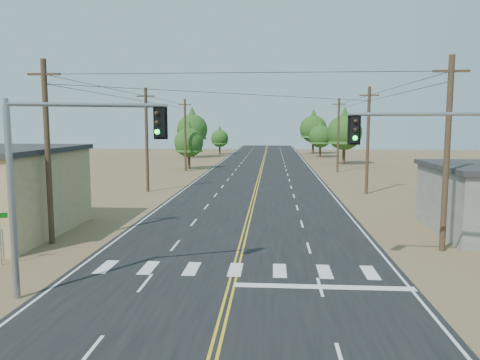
{
  "coord_description": "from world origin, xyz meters",
  "views": [
    {
      "loc": [
        1.64,
        -12.45,
        6.59
      ],
      "look_at": [
        -0.15,
        13.1,
        3.5
      ],
      "focal_mm": 35.0,
      "sensor_mm": 36.0,
      "label": 1
    }
  ],
  "objects": [
    {
      "name": "tree_left_near",
      "position": [
        -10.52,
        54.8,
        4.32
      ],
      "size": [
        4.23,
        4.23,
        7.06
      ],
      "color": "#3F2D1E",
      "rests_on": "ground"
    },
    {
      "name": "street_sign",
      "position": [
        -11.0,
        8.0,
        1.66
      ],
      "size": [
        0.7,
        0.3,
        2.48
      ],
      "rotation": [
        0.0,
        0.0,
        0.37
      ],
      "color": "gray",
      "rests_on": "ground"
    },
    {
      "name": "utility_pole_left_mid",
      "position": [
        -10.5,
        32.0,
        5.12
      ],
      "size": [
        1.8,
        0.3,
        10.0
      ],
      "color": "#4C3826",
      "rests_on": "ground"
    },
    {
      "name": "ground",
      "position": [
        0.0,
        0.0,
        0.0
      ],
      "size": [
        220.0,
        220.0,
        0.0
      ],
      "primitive_type": "plane",
      "color": "olive",
      "rests_on": "ground"
    },
    {
      "name": "tree_right_near",
      "position": [
        13.19,
        64.5,
        5.73
      ],
      "size": [
        5.62,
        5.62,
        9.36
      ],
      "color": "#3F2D1E",
      "rests_on": "ground"
    },
    {
      "name": "signal_mast_left",
      "position": [
        -6.44,
        4.63,
        5.06
      ],
      "size": [
        5.57,
        2.41,
        7.51
      ],
      "rotation": [
        0.0,
        0.0,
        0.38
      ],
      "color": "gray",
      "rests_on": "ground"
    },
    {
      "name": "signal_mast_right",
      "position": [
        9.02,
        7.3,
        4.87
      ],
      "size": [
        6.15,
        0.63,
        7.18
      ],
      "rotation": [
        0.0,
        0.0,
        -0.06
      ],
      "color": "gray",
      "rests_on": "ground"
    },
    {
      "name": "utility_pole_right_mid",
      "position": [
        10.5,
        32.0,
        5.12
      ],
      "size": [
        1.8,
        0.3,
        10.0
      ],
      "color": "#4C3826",
      "rests_on": "ground"
    },
    {
      "name": "tree_right_far",
      "position": [
        10.48,
        91.25,
        6.04
      ],
      "size": [
        5.92,
        5.92,
        9.87
      ],
      "color": "#3F2D1E",
      "rests_on": "ground"
    },
    {
      "name": "utility_pole_left_near",
      "position": [
        -10.5,
        12.0,
        5.12
      ],
      "size": [
        1.8,
        0.3,
        10.0
      ],
      "color": "#4C3826",
      "rests_on": "ground"
    },
    {
      "name": "tree_left_mid",
      "position": [
        -14.0,
        77.96,
        6.07
      ],
      "size": [
        5.95,
        5.95,
        9.92
      ],
      "color": "#3F2D1E",
      "rests_on": "ground"
    },
    {
      "name": "tree_right_mid",
      "position": [
        10.99,
        80.81,
        4.54
      ],
      "size": [
        4.46,
        4.46,
        7.43
      ],
      "color": "#3F2D1E",
      "rests_on": "ground"
    },
    {
      "name": "utility_pole_right_near",
      "position": [
        10.5,
        12.0,
        5.12
      ],
      "size": [
        1.8,
        0.3,
        10.0
      ],
      "color": "#4C3826",
      "rests_on": "ground"
    },
    {
      "name": "utility_pole_right_far",
      "position": [
        10.5,
        52.0,
        5.12
      ],
      "size": [
        1.8,
        0.3,
        10.0
      ],
      "color": "#4C3826",
      "rests_on": "ground"
    },
    {
      "name": "tree_left_far",
      "position": [
        -9.8,
        88.02,
        3.81
      ],
      "size": [
        3.74,
        3.74,
        6.24
      ],
      "color": "#3F2D1E",
      "rests_on": "ground"
    },
    {
      "name": "utility_pole_left_far",
      "position": [
        -10.5,
        52.0,
        5.12
      ],
      "size": [
        1.8,
        0.3,
        10.0
      ],
      "color": "#4C3826",
      "rests_on": "ground"
    },
    {
      "name": "road",
      "position": [
        0.0,
        30.0,
        0.01
      ],
      "size": [
        15.0,
        200.0,
        0.02
      ],
      "primitive_type": "cube",
      "color": "black",
      "rests_on": "ground"
    }
  ]
}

